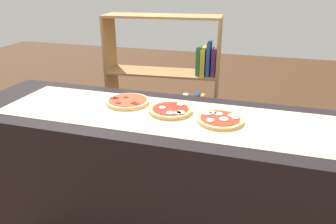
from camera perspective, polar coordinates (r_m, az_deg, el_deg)
name	(u,v)px	position (r m, az deg, el deg)	size (l,w,h in m)	color
counter	(168,189)	(1.96, 0.00, -13.56)	(2.32, 0.68, 0.96)	black
parchment_paper	(168,115)	(1.72, 0.00, -0.58)	(1.87, 0.49, 0.00)	beige
pizza_pepperoni_0	(128,101)	(1.89, -7.16, 1.89)	(0.25, 0.25, 0.03)	#E5C17F
pizza_mozzarella_1	(171,110)	(1.75, 0.46, 0.33)	(0.24, 0.24, 0.03)	#DBB26B
pizza_mozzarella_2	(220,119)	(1.67, 9.19, -1.27)	(0.24, 0.24, 0.03)	#DBB26B
bookshelf	(178,105)	(2.76, 1.71, 1.30)	(0.95, 0.35, 1.37)	#A87A47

